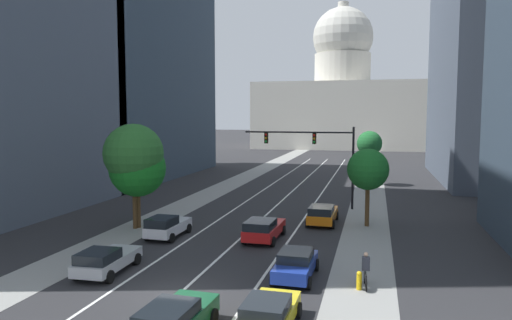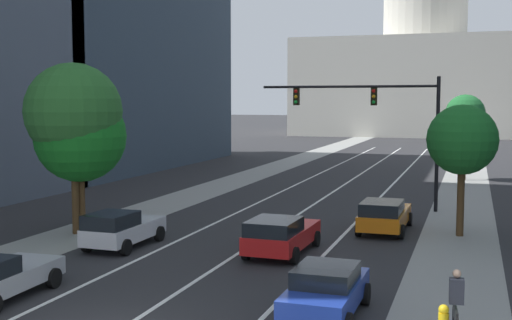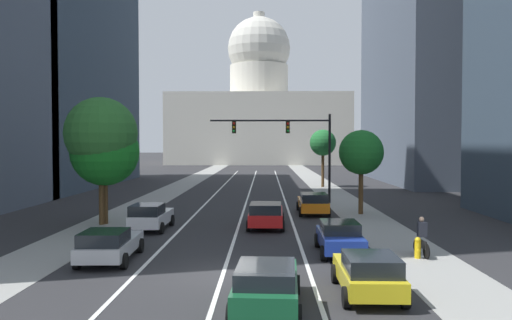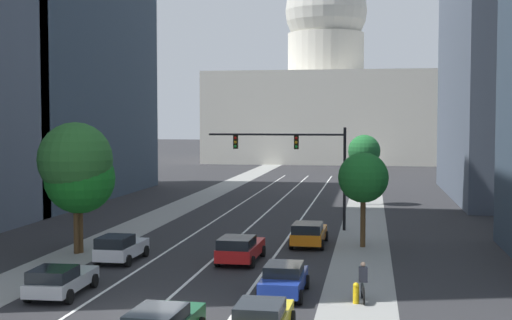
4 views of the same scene
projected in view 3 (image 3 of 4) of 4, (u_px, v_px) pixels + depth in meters
The scene contains 22 objects.
ground_plane at pixel (252, 185), 58.77m from camera, with size 400.00×400.00×0.00m, color #2B2B2D.
sidewalk_left at pixel (174, 189), 53.92m from camera, with size 3.28×130.00×0.01m, color gray.
sidewalk_right at pixel (327, 189), 53.62m from camera, with size 3.28×130.00×0.01m, color gray.
lane_stripe_left at pixel (210, 199), 43.84m from camera, with size 0.16×90.00×0.01m, color white.
lane_stripe_center at pixel (247, 200), 43.78m from camera, with size 0.16×90.00×0.01m, color white.
lane_stripe_right at pixel (285, 200), 43.72m from camera, with size 0.16×90.00×0.01m, color white.
office_tower_far_left at pixel (27, 51), 57.43m from camera, with size 18.69×30.58×30.46m.
capitol_building at pixel (259, 114), 124.03m from camera, with size 41.81×26.62×36.64m.
car_blue at pixel (340, 237), 22.37m from camera, with size 1.98×4.17×1.43m.
car_orange at pixel (313, 203), 34.81m from camera, with size 2.13×4.77×1.51m.
car_red at pixel (266, 214), 29.15m from camera, with size 2.19×4.65×1.53m.
car_white at pixel (150, 216), 28.39m from camera, with size 2.01×4.12×1.54m.
car_yellow at pixel (368, 273), 16.16m from camera, with size 1.98×4.04×1.43m.
car_green at pixel (267, 285), 14.75m from camera, with size 2.17×4.47×1.45m.
car_silver at pixel (109, 244), 20.85m from camera, with size 2.16×4.42×1.40m.
traffic_signal_mast at pixel (292, 138), 41.06m from camera, with size 9.78×0.39×7.22m.
fire_hydrant at pixel (418, 248), 21.46m from camera, with size 0.26×0.35×0.91m.
cyclist at pixel (422, 237), 21.83m from camera, with size 0.38×1.70×1.72m.
street_tree_mid_left at pixel (101, 133), 30.18m from camera, with size 4.30×4.30×7.63m.
street_tree_mid_right at pixel (361, 153), 34.76m from camera, with size 3.06×3.06×5.79m.
street_tree_near_left at pixel (105, 152), 30.50m from camera, with size 4.10×4.10×6.42m.
street_tree_far_right at pixel (323, 143), 56.24m from camera, with size 2.92×2.92×6.39m.
Camera 3 is at (1.57, -18.62, 4.89)m, focal length 35.64 mm.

